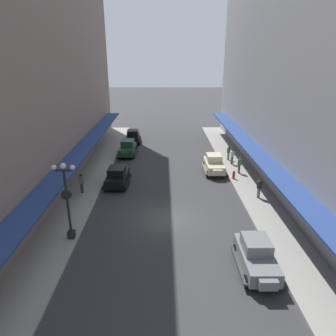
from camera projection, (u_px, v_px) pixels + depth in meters
ground_plane at (169, 219)px, 22.57m from camera, size 200.00×200.00×0.00m
sidewalk_left at (67, 219)px, 22.45m from camera, size 3.00×60.00×0.15m
sidewalk_right at (270, 217)px, 22.65m from camera, size 3.00×60.00×0.15m
parked_car_0 at (256, 255)px, 16.94m from camera, size 2.17×4.27×1.84m
parked_car_1 at (128, 148)px, 36.68m from camera, size 2.28×4.31×1.84m
parked_car_2 at (214, 164)px, 31.32m from camera, size 2.14×4.26×1.84m
parked_car_3 at (133, 136)px, 41.97m from camera, size 2.27×4.31×1.84m
parked_car_4 at (117, 176)px, 28.10m from camera, size 2.27×4.30×1.84m
lamp_post_with_clock at (67, 198)px, 19.01m from camera, size 1.42×0.44×5.16m
fire_hydrant at (234, 175)px, 29.43m from camera, size 0.24×0.24×0.82m
pedestrian_0 at (232, 157)px, 33.24m from camera, size 0.36×0.28×1.67m
pedestrian_1 at (81, 184)px, 26.23m from camera, size 0.36×0.28×1.67m
pedestrian_2 at (239, 165)px, 30.70m from camera, size 0.36×0.28×1.67m
pedestrian_3 at (229, 153)px, 34.65m from camera, size 0.36×0.24×1.64m
pedestrian_4 at (259, 188)px, 25.34m from camera, size 0.36×0.28×1.67m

